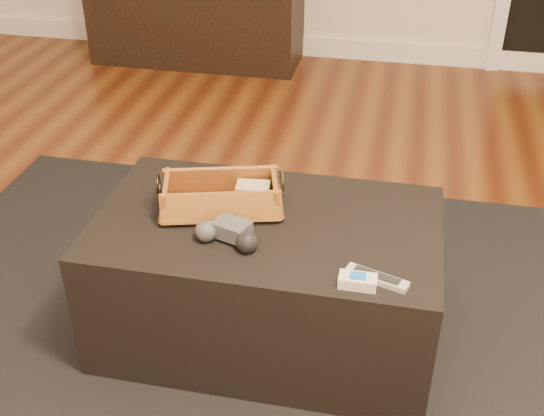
% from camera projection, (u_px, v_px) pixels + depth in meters
% --- Properties ---
extents(floor, '(5.00, 5.50, 0.01)m').
position_uv_depth(floor, '(257.00, 365.00, 2.08)').
color(floor, brown).
rests_on(floor, ground).
extents(baseboard, '(5.00, 0.04, 0.12)m').
position_uv_depth(baseboard, '(354.00, 49.00, 4.31)').
color(baseboard, white).
rests_on(baseboard, floor).
extents(media_cabinet, '(1.27, 0.45, 0.50)m').
position_uv_depth(media_cabinet, '(197.00, 21.00, 4.19)').
color(media_cabinet, black).
rests_on(media_cabinet, floor).
extents(area_rug, '(2.60, 2.00, 0.01)m').
position_uv_depth(area_rug, '(264.00, 342.00, 2.15)').
color(area_rug, black).
rests_on(area_rug, floor).
extents(ottoman, '(1.00, 0.60, 0.42)m').
position_uv_depth(ottoman, '(267.00, 278.00, 2.08)').
color(ottoman, black).
rests_on(ottoman, area_rug).
extents(tv_remote, '(0.19, 0.11, 0.02)m').
position_uv_depth(tv_remote, '(215.00, 206.00, 1.99)').
color(tv_remote, black).
rests_on(tv_remote, wicker_basket).
extents(cloth_bundle, '(0.11, 0.08, 0.05)m').
position_uv_depth(cloth_bundle, '(253.00, 192.00, 2.02)').
color(cloth_bundle, tan).
rests_on(cloth_bundle, wicker_basket).
extents(wicker_basket, '(0.39, 0.27, 0.13)m').
position_uv_depth(wicker_basket, '(221.00, 197.00, 2.00)').
color(wicker_basket, '#B05C27').
rests_on(wicker_basket, ottoman).
extents(game_controller, '(0.20, 0.13, 0.06)m').
position_uv_depth(game_controller, '(229.00, 234.00, 1.86)').
color(game_controller, '#3F4043').
rests_on(game_controller, ottoman).
extents(silver_remote, '(0.17, 0.09, 0.02)m').
position_uv_depth(silver_remote, '(377.00, 278.00, 1.73)').
color(silver_remote, '#BBBDC3').
rests_on(silver_remote, ottoman).
extents(cream_gadget, '(0.10, 0.05, 0.04)m').
position_uv_depth(cream_gadget, '(358.00, 281.00, 1.71)').
color(cream_gadget, beige).
rests_on(cream_gadget, ottoman).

